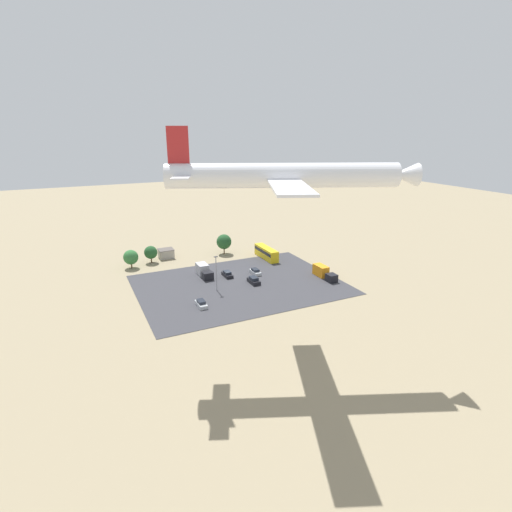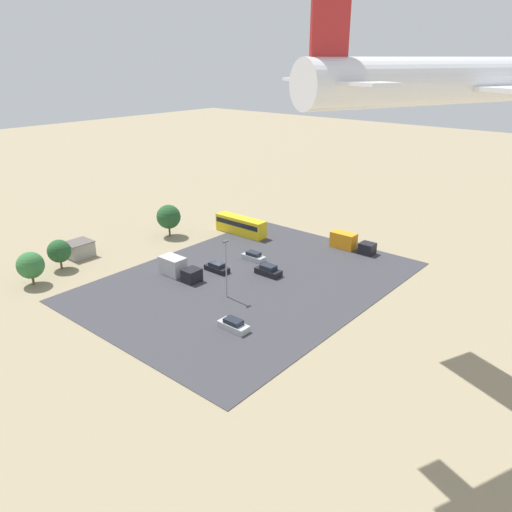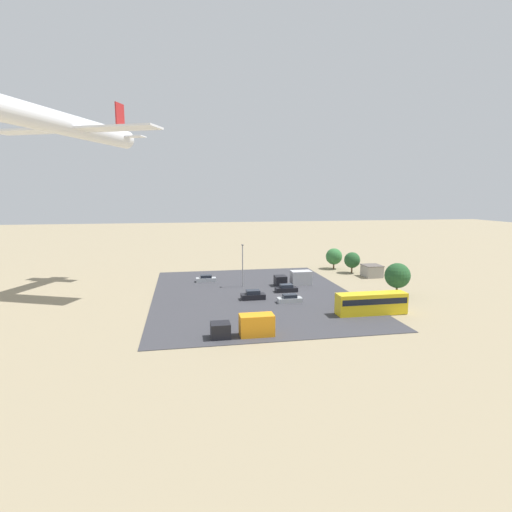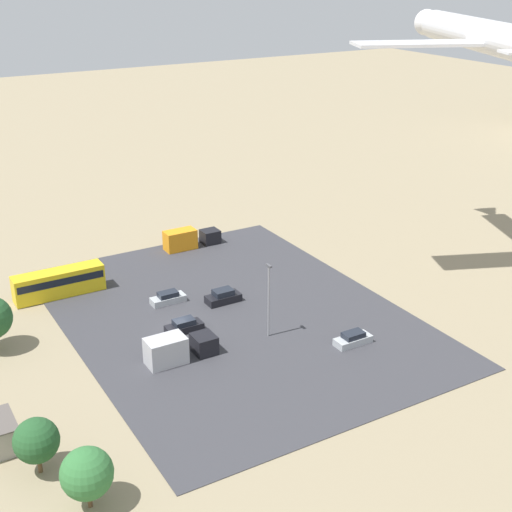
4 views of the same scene
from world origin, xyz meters
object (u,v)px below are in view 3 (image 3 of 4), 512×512
object	(u,v)px
parked_truck_1	(295,279)
airplane	(68,125)
bus	(371,303)
parked_car_1	(286,289)
parked_car_0	(253,295)
parked_car_2	(206,279)
shed_building	(372,271)
parked_car_3	(290,299)
parked_truck_0	(247,326)

from	to	relation	value
parked_truck_1	airplane	distance (m)	50.69
bus	parked_car_1	bearing A→B (deg)	30.01
bus	parked_car_0	world-z (taller)	bus
parked_car_2	bus	bearing A→B (deg)	40.41
parked_car_2	airplane	world-z (taller)	airplane
shed_building	parked_car_0	xyz separation A→B (m)	(-14.92, 30.15, -0.59)
parked_car_0	parked_car_2	world-z (taller)	parked_car_0
parked_car_0	parked_car_3	xyz separation A→B (m)	(-3.23, -5.87, -0.09)
parked_car_3	bus	bearing A→B (deg)	-129.19
bus	parked_car_3	world-z (taller)	bus
parked_car_2	parked_truck_1	distance (m)	19.08
bus	parked_car_3	xyz separation A→B (m)	(8.77, 10.76, -1.19)
bus	parked_car_0	distance (m)	20.54
shed_building	parked_truck_0	xyz separation A→B (m)	(-33.21, 34.24, 0.02)
shed_building	parked_car_1	bearing A→B (deg)	114.93
parked_car_2	parked_truck_0	size ratio (longest dim) A/B	0.51
parked_car_2	parked_car_1	bearing A→B (deg)	50.79
parked_truck_0	shed_building	bearing A→B (deg)	-45.87
parked_truck_1	airplane	size ratio (longest dim) A/B	0.20
parked_car_2	parked_truck_1	bearing A→B (deg)	69.78
parked_car_3	parked_truck_1	world-z (taller)	parked_truck_1
parked_car_2	parked_car_0	bearing A→B (deg)	24.50
parked_car_2	parked_truck_1	xyz separation A→B (m)	(-6.59, -17.89, 0.74)
shed_building	parked_car_0	size ratio (longest dim) A/B	1.04
bus	airplane	xyz separation A→B (m)	(20.16, 47.67, 28.53)
parked_truck_1	airplane	world-z (taller)	airplane
parked_car_1	parked_truck_0	size ratio (longest dim) A/B	0.50
shed_building	bus	distance (m)	30.14
parked_car_3	airplane	size ratio (longest dim) A/B	0.11
parked_truck_0	airplane	size ratio (longest dim) A/B	0.22
parked_truck_0	parked_truck_1	size ratio (longest dim) A/B	1.10
parked_car_3	parked_truck_0	bearing A→B (deg)	146.52
airplane	parked_car_3	bearing A→B (deg)	-174.47
airplane	parked_truck_0	bearing A→B (deg)	158.22
parked_car_0	parked_truck_0	xyz separation A→B (m)	(-18.29, 4.09, 0.61)
parked_car_2	parked_car_3	xyz separation A→B (m)	(-19.42, -13.24, 0.01)
parked_car_1	parked_truck_0	xyz separation A→B (m)	(-22.55, 11.32, 0.69)
parked_car_3	parked_truck_0	size ratio (longest dim) A/B	0.51
bus	parked_truck_1	distance (m)	22.46
parked_car_1	airplane	distance (m)	48.60
parked_car_0	parked_truck_0	world-z (taller)	parked_truck_0
parked_truck_0	airplane	distance (m)	47.62
parked_car_1	airplane	size ratio (longest dim) A/B	0.11
parked_car_3	airplane	distance (m)	48.74
shed_building	parked_car_1	world-z (taller)	shed_building
shed_building	parked_truck_0	bearing A→B (deg)	134.13
bus	parked_car_2	world-z (taller)	bus
parked_car_0	parked_car_1	xyz separation A→B (m)	(4.27, -7.23, -0.08)
bus	parked_car_3	bearing A→B (deg)	50.81
parked_car_2	parked_truck_1	size ratio (longest dim) A/B	0.56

